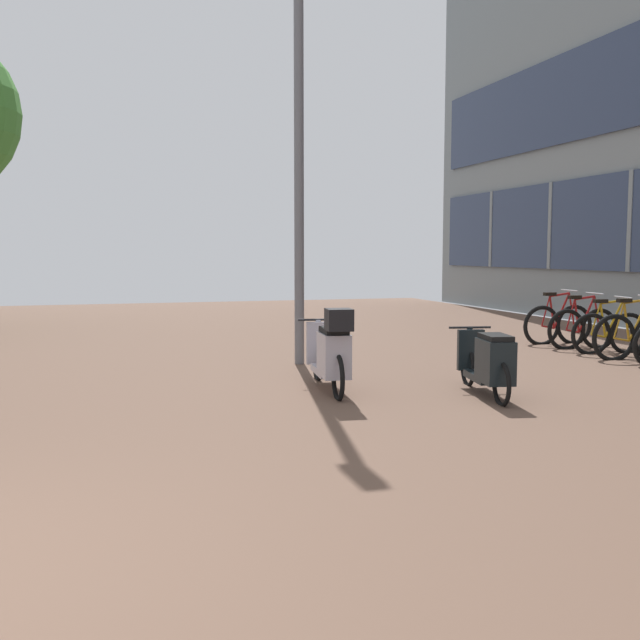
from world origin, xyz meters
The scene contains 8 objects.
ground centered at (1.43, 0.00, -0.02)m, with size 21.00×40.00×0.13m.
bicycle_rack_05 centered at (9.10, 5.35, 0.35)m, with size 1.42×0.48×1.01m.
bicycle_rack_06 centered at (9.19, 6.00, 0.34)m, with size 1.34×0.48×0.95m.
bicycle_rack_07 centered at (9.17, 6.65, 0.34)m, with size 1.35×0.48×0.98m.
bicycle_rack_08 centered at (9.14, 7.30, 0.35)m, with size 1.39×0.48×1.00m.
scooter_near centered at (5.49, 3.43, 0.39)m, with size 0.63×1.66×0.76m.
scooter_mid centered at (3.88, 4.20, 0.47)m, with size 0.56×1.80×1.04m.
lamp_post centered at (4.10, 6.41, 3.64)m, with size 0.20×0.52×6.63m.
Camera 1 is at (1.34, -3.67, 1.63)m, focal length 40.35 mm.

